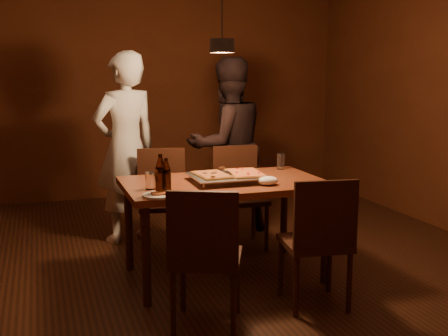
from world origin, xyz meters
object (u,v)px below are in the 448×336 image
object	(u,v)px
chair_far_right	(238,186)
chair_near_right	(319,231)
chair_near_left	(205,246)
pendant_lamp	(222,44)
pizza_tray	(228,178)
diner_white	(126,148)
plate_slice	(159,195)
chair_far_left	(162,191)
diner_dark	(227,146)
beer_bottle_b	(166,176)
dining_table	(224,191)
beer_bottle_a	(161,174)

from	to	relation	value
chair_far_right	chair_near_right	size ratio (longest dim) A/B	1.00
chair_near_left	pendant_lamp	bearing A→B (deg)	88.82
chair_near_right	pendant_lamp	size ratio (longest dim) A/B	0.44
pizza_tray	diner_white	xyz separation A→B (m)	(-0.58, 1.20, 0.10)
plate_slice	pendant_lamp	bearing A→B (deg)	34.88
diner_white	chair_near_right	bearing A→B (deg)	95.24
chair_near_left	pendant_lamp	size ratio (longest dim) A/B	0.50
chair_far_left	diner_dark	size ratio (longest dim) A/B	0.29
beer_bottle_b	pizza_tray	bearing A→B (deg)	27.54
dining_table	beer_bottle_b	size ratio (longest dim) A/B	6.12
pizza_tray	beer_bottle_a	world-z (taller)	beer_bottle_a
chair_far_left	chair_near_right	bearing A→B (deg)	123.55
beer_bottle_b	chair_near_left	bearing A→B (deg)	-78.54
chair_near_left	pendant_lamp	world-z (taller)	pendant_lamp
chair_far_left	diner_dark	xyz separation A→B (m)	(0.73, 0.39, 0.31)
diner_dark	plate_slice	bearing A→B (deg)	47.02
diner_white	chair_far_left	bearing A→B (deg)	101.40
beer_bottle_a	diner_dark	xyz separation A→B (m)	(0.97, 1.48, -0.04)
chair_near_right	pizza_tray	bearing A→B (deg)	124.61
chair_near_right	chair_far_right	bearing A→B (deg)	98.74
pizza_tray	beer_bottle_b	world-z (taller)	beer_bottle_b
dining_table	beer_bottle_a	bearing A→B (deg)	-151.30
chair_far_right	diner_dark	distance (m)	0.54
diner_dark	chair_near_right	bearing A→B (deg)	79.26
dining_table	chair_near_right	bearing A→B (deg)	-62.64
pizza_tray	chair_near_right	bearing A→B (deg)	-68.46
chair_far_right	beer_bottle_b	xyz separation A→B (m)	(-0.89, -1.04, 0.34)
pizza_tray	diner_white	size ratio (longest dim) A/B	0.32
chair_far_right	beer_bottle_b	world-z (taller)	beer_bottle_b
pizza_tray	diner_dark	bearing A→B (deg)	66.44
chair_far_right	diner_white	size ratio (longest dim) A/B	0.28
beer_bottle_b	pendant_lamp	size ratio (longest dim) A/B	0.22
chair_near_left	beer_bottle_b	bearing A→B (deg)	124.79
dining_table	chair_far_left	bearing A→B (deg)	111.52
pizza_tray	pendant_lamp	bearing A→B (deg)	110.16
chair_near_right	diner_dark	bearing A→B (deg)	97.30
beer_bottle_a	diner_dark	bearing A→B (deg)	56.59
chair_far_right	diner_dark	xyz separation A→B (m)	(0.04, 0.44, 0.31)
plate_slice	diner_dark	distance (m)	1.84
dining_table	diner_dark	xyz separation A→B (m)	(0.43, 1.18, 0.17)
chair_far_left	plate_slice	xyz separation A→B (m)	(-0.26, -1.14, 0.22)
pizza_tray	beer_bottle_b	distance (m)	0.61
pizza_tray	beer_bottle_b	size ratio (longest dim) A/B	2.24
beer_bottle_a	plate_slice	size ratio (longest dim) A/B	1.25
plate_slice	pendant_lamp	xyz separation A→B (m)	(0.57, 0.40, 1.00)
chair_near_right	plate_slice	size ratio (longest dim) A/B	2.20
pendant_lamp	diner_dark	bearing A→B (deg)	69.40
pizza_tray	pendant_lamp	distance (m)	0.99
chair_near_right	diner_white	size ratio (longest dim) A/B	0.28
beer_bottle_b	diner_dark	bearing A→B (deg)	57.65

